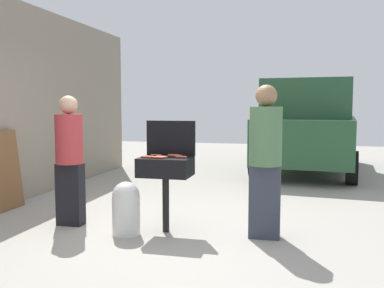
{
  "coord_description": "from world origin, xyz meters",
  "views": [
    {
      "loc": [
        1.6,
        -4.82,
        1.49
      ],
      "look_at": [
        0.29,
        0.5,
        1.0
      ],
      "focal_mm": 40.84,
      "sensor_mm": 36.0,
      "label": 1
    }
  ],
  "objects_px": {
    "hot_dog_1": "(158,158)",
    "hot_dog_3": "(162,157)",
    "hot_dog_7": "(160,157)",
    "hot_dog_0": "(156,155)",
    "hot_dog_4": "(177,156)",
    "hot_dog_5": "(181,157)",
    "person_right": "(265,156)",
    "hot_dog_8": "(146,157)",
    "propane_tank": "(126,207)",
    "person_left": "(70,155)",
    "hot_dog_6": "(149,157)",
    "parked_minivan": "(309,126)",
    "bbq_grill": "(166,169)",
    "hot_dog_2": "(173,155)"
  },
  "relations": [
    {
      "from": "bbq_grill",
      "to": "hot_dog_0",
      "type": "bearing_deg",
      "value": 151.97
    },
    {
      "from": "hot_dog_5",
      "to": "propane_tank",
      "type": "relative_size",
      "value": 0.21
    },
    {
      "from": "hot_dog_1",
      "to": "hot_dog_4",
      "type": "bearing_deg",
      "value": 53.9
    },
    {
      "from": "hot_dog_0",
      "to": "hot_dog_8",
      "type": "xyz_separation_m",
      "value": [
        -0.05,
        -0.2,
        0.0
      ]
    },
    {
      "from": "hot_dog_5",
      "to": "hot_dog_6",
      "type": "bearing_deg",
      "value": -167.92
    },
    {
      "from": "hot_dog_0",
      "to": "person_left",
      "type": "bearing_deg",
      "value": -176.56
    },
    {
      "from": "hot_dog_8",
      "to": "propane_tank",
      "type": "distance_m",
      "value": 0.62
    },
    {
      "from": "hot_dog_5",
      "to": "hot_dog_7",
      "type": "bearing_deg",
      "value": -157.1
    },
    {
      "from": "hot_dog_4",
      "to": "propane_tank",
      "type": "bearing_deg",
      "value": -150.05
    },
    {
      "from": "bbq_grill",
      "to": "propane_tank",
      "type": "height_order",
      "value": "bbq_grill"
    },
    {
      "from": "hot_dog_5",
      "to": "person_left",
      "type": "relative_size",
      "value": 0.08
    },
    {
      "from": "bbq_grill",
      "to": "hot_dog_6",
      "type": "xyz_separation_m",
      "value": [
        -0.17,
        -0.1,
        0.15
      ]
    },
    {
      "from": "hot_dog_4",
      "to": "hot_dog_7",
      "type": "distance_m",
      "value": 0.23
    },
    {
      "from": "hot_dog_1",
      "to": "person_right",
      "type": "xyz_separation_m",
      "value": [
        1.19,
        0.19,
        0.03
      ]
    },
    {
      "from": "hot_dog_0",
      "to": "propane_tank",
      "type": "distance_m",
      "value": 0.7
    },
    {
      "from": "hot_dog_0",
      "to": "hot_dog_3",
      "type": "xyz_separation_m",
      "value": [
        0.12,
        -0.15,
        0.0
      ]
    },
    {
      "from": "hot_dog_3",
      "to": "hot_dog_5",
      "type": "relative_size",
      "value": 1.0
    },
    {
      "from": "person_right",
      "to": "hot_dog_6",
      "type": "bearing_deg",
      "value": 15.0
    },
    {
      "from": "hot_dog_4",
      "to": "parked_minivan",
      "type": "xyz_separation_m",
      "value": [
        1.61,
        5.25,
        0.13
      ]
    },
    {
      "from": "hot_dog_1",
      "to": "hot_dog_5",
      "type": "distance_m",
      "value": 0.27
    },
    {
      "from": "parked_minivan",
      "to": "hot_dog_3",
      "type": "bearing_deg",
      "value": 77.77
    },
    {
      "from": "hot_dog_6",
      "to": "person_right",
      "type": "bearing_deg",
      "value": 5.95
    },
    {
      "from": "person_left",
      "to": "parked_minivan",
      "type": "height_order",
      "value": "parked_minivan"
    },
    {
      "from": "bbq_grill",
      "to": "hot_dog_4",
      "type": "height_order",
      "value": "hot_dog_4"
    },
    {
      "from": "hot_dog_3",
      "to": "hot_dog_4",
      "type": "distance_m",
      "value": 0.2
    },
    {
      "from": "hot_dog_0",
      "to": "hot_dog_2",
      "type": "relative_size",
      "value": 1.0
    },
    {
      "from": "hot_dog_8",
      "to": "parked_minivan",
      "type": "bearing_deg",
      "value": 70.6
    },
    {
      "from": "hot_dog_2",
      "to": "hot_dog_7",
      "type": "bearing_deg",
      "value": -109.39
    },
    {
      "from": "hot_dog_6",
      "to": "parked_minivan",
      "type": "xyz_separation_m",
      "value": [
        1.9,
        5.42,
        0.13
      ]
    },
    {
      "from": "hot_dog_0",
      "to": "hot_dog_8",
      "type": "distance_m",
      "value": 0.2
    },
    {
      "from": "hot_dog_0",
      "to": "hot_dog_7",
      "type": "height_order",
      "value": "same"
    },
    {
      "from": "hot_dog_3",
      "to": "person_right",
      "type": "xyz_separation_m",
      "value": [
        1.16,
        0.11,
        0.03
      ]
    },
    {
      "from": "hot_dog_7",
      "to": "person_right",
      "type": "height_order",
      "value": "person_right"
    },
    {
      "from": "hot_dog_2",
      "to": "hot_dog_6",
      "type": "relative_size",
      "value": 1.0
    },
    {
      "from": "bbq_grill",
      "to": "person_left",
      "type": "height_order",
      "value": "person_left"
    },
    {
      "from": "hot_dog_6",
      "to": "parked_minivan",
      "type": "bearing_deg",
      "value": 70.66
    },
    {
      "from": "hot_dog_6",
      "to": "person_left",
      "type": "xyz_separation_m",
      "value": [
        -1.06,
        0.1,
        -0.02
      ]
    },
    {
      "from": "hot_dog_5",
      "to": "person_right",
      "type": "height_order",
      "value": "person_right"
    },
    {
      "from": "hot_dog_8",
      "to": "parked_minivan",
      "type": "distance_m",
      "value": 5.77
    },
    {
      "from": "hot_dog_1",
      "to": "hot_dog_3",
      "type": "xyz_separation_m",
      "value": [
        0.03,
        0.07,
        0.0
      ]
    },
    {
      "from": "hot_dog_2",
      "to": "propane_tank",
      "type": "distance_m",
      "value": 0.82
    },
    {
      "from": "propane_tank",
      "to": "person_left",
      "type": "relative_size",
      "value": 0.38
    },
    {
      "from": "hot_dog_6",
      "to": "hot_dog_1",
      "type": "bearing_deg",
      "value": -21.48
    },
    {
      "from": "hot_dog_1",
      "to": "hot_dog_7",
      "type": "distance_m",
      "value": 0.04
    },
    {
      "from": "hot_dog_3",
      "to": "hot_dog_5",
      "type": "bearing_deg",
      "value": 14.88
    },
    {
      "from": "hot_dog_0",
      "to": "parked_minivan",
      "type": "distance_m",
      "value": 5.57
    },
    {
      "from": "hot_dog_5",
      "to": "hot_dog_1",
      "type": "bearing_deg",
      "value": -151.9
    },
    {
      "from": "person_right",
      "to": "hot_dog_5",
      "type": "bearing_deg",
      "value": 12.58
    },
    {
      "from": "hot_dog_7",
      "to": "hot_dog_0",
      "type": "bearing_deg",
      "value": 121.42
    },
    {
      "from": "bbq_grill",
      "to": "person_left",
      "type": "bearing_deg",
      "value": 179.66
    }
  ]
}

